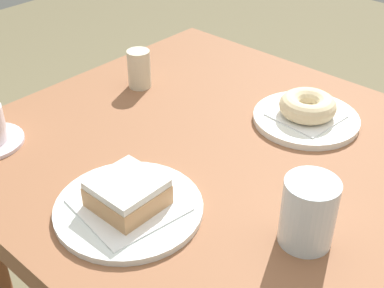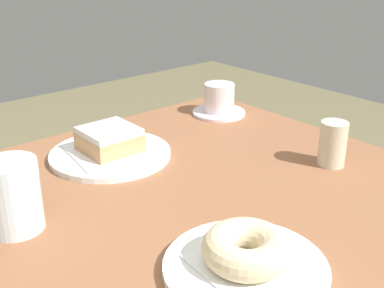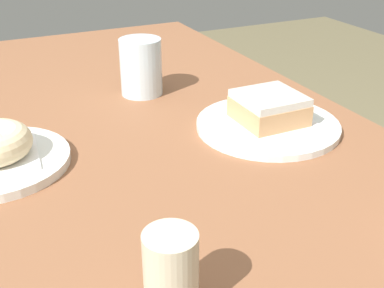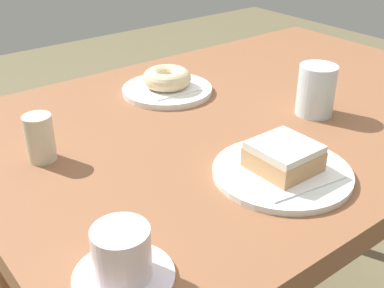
{
  "view_description": "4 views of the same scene",
  "coord_description": "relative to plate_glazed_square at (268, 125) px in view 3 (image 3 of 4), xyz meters",
  "views": [
    {
      "loc": [
        0.33,
        -0.61,
        1.25
      ],
      "look_at": [
        -0.18,
        -0.05,
        0.75
      ],
      "focal_mm": 49.12,
      "sensor_mm": 36.0,
      "label": 1
    },
    {
      "loc": [
        0.27,
        0.51,
        1.09
      ],
      "look_at": [
        -0.25,
        -0.1,
        0.76
      ],
      "focal_mm": 44.99,
      "sensor_mm": 36.0,
      "label": 2
    },
    {
      "loc": [
        -0.74,
        0.19,
        1.06
      ],
      "look_at": [
        -0.2,
        -0.06,
        0.75
      ],
      "focal_mm": 46.21,
      "sensor_mm": 36.0,
      "label": 3
    },
    {
      "loc": [
        -0.68,
        -0.67,
        1.14
      ],
      "look_at": [
        -0.24,
        -0.1,
        0.76
      ],
      "focal_mm": 45.82,
      "sensor_mm": 36.0,
      "label": 4
    }
  ],
  "objects": [
    {
      "name": "donut_glazed_square",
      "position": [
        0.0,
        0.0,
        0.03
      ],
      "size": [
        0.1,
        0.1,
        0.04
      ],
      "color": "tan",
      "rests_on": "napkin_glazed_square"
    },
    {
      "name": "sugar_jar",
      "position": [
        -0.29,
        0.29,
        0.04
      ],
      "size": [
        0.05,
        0.05,
        0.08
      ],
      "primitive_type": "cylinder",
      "color": "beige",
      "rests_on": "table"
    },
    {
      "name": "water_glass",
      "position": [
        0.23,
        0.13,
        0.05
      ],
      "size": [
        0.08,
        0.08,
        0.1
      ],
      "primitive_type": "cylinder",
      "color": "silver",
      "rests_on": "table"
    },
    {
      "name": "table",
      "position": [
        0.15,
        0.22,
        -0.07
      ],
      "size": [
        1.16,
        0.79,
        0.72
      ],
      "color": "brown",
      "rests_on": "ground_plane"
    },
    {
      "name": "plate_glazed_square",
      "position": [
        0.0,
        0.0,
        0.0
      ],
      "size": [
        0.23,
        0.23,
        0.01
      ],
      "primitive_type": "cylinder",
      "color": "white",
      "rests_on": "table"
    },
    {
      "name": "napkin_glazed_square",
      "position": [
        0.0,
        0.0,
        0.01
      ],
      "size": [
        0.16,
        0.16,
        0.0
      ],
      "primitive_type": "cube",
      "rotation": [
        0.0,
        0.0,
        -0.15
      ],
      "color": "white",
      "rests_on": "plate_glazed_square"
    }
  ]
}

